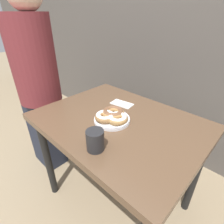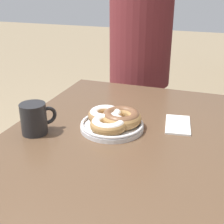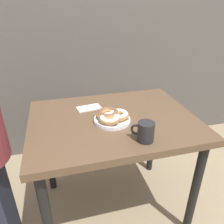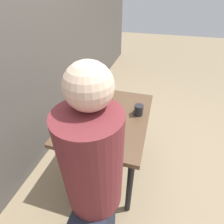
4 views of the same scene
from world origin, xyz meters
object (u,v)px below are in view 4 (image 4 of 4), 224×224
Objects in this scene: donut_plate at (112,115)px; person_figure at (94,186)px; napkin at (87,120)px; coffee_mug at (138,110)px; dining_table at (109,123)px.

person_figure is at bearing -172.43° from donut_plate.
coffee_mug is at bearing -64.03° from napkin.
napkin is (-0.10, 0.20, -0.03)m from donut_plate.
person_figure reaches higher than coffee_mug.
donut_plate is at bearing 116.07° from coffee_mug.
donut_plate reaches higher than napkin.
person_figure is (-0.72, -0.13, 0.15)m from dining_table.
person_figure is at bearing -169.71° from dining_table.
coffee_mug is 0.47m from napkin.
donut_plate is 2.11× the size of coffee_mug.
dining_table is at bearing -54.39° from napkin.
dining_table is 0.13m from donut_plate.
napkin is (-0.11, 0.16, 0.10)m from dining_table.
dining_table is 0.74m from person_figure.
person_figure reaches higher than donut_plate.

